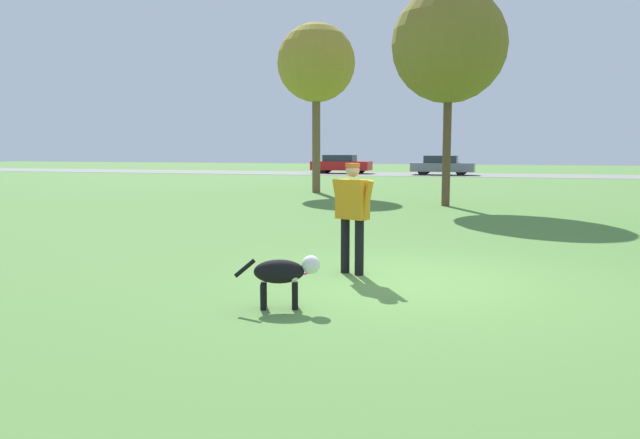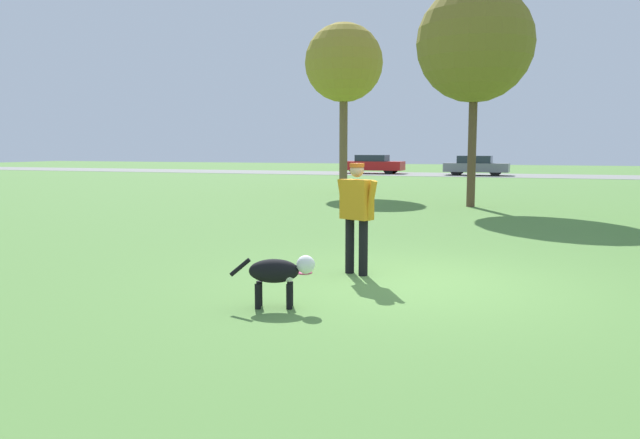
{
  "view_description": "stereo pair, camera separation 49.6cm",
  "coord_description": "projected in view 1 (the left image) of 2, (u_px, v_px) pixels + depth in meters",
  "views": [
    {
      "loc": [
        1.08,
        -8.31,
        1.81
      ],
      "look_at": [
        -1.05,
        -0.74,
        0.9
      ],
      "focal_mm": 35.0,
      "sensor_mm": 36.0,
      "label": 1
    },
    {
      "loc": [
        1.55,
        -8.16,
        1.81
      ],
      "look_at": [
        -1.05,
        -0.74,
        0.9
      ],
      "focal_mm": 35.0,
      "sensor_mm": 36.0,
      "label": 2
    }
  ],
  "objects": [
    {
      "name": "ground_plane",
      "position": [
        409.0,
        282.0,
        8.45
      ],
      "size": [
        120.0,
        120.0,
        0.0
      ],
      "primitive_type": "plane",
      "color": "#56843D"
    },
    {
      "name": "far_road_strip",
      "position": [
        477.0,
        175.0,
        40.89
      ],
      "size": [
        120.0,
        6.0,
        0.01
      ],
      "color": "gray",
      "rests_on": "ground_plane"
    },
    {
      "name": "person",
      "position": [
        352.0,
        209.0,
        8.87
      ],
      "size": [
        0.69,
        0.4,
        1.59
      ],
      "rotation": [
        0.0,
        0.0,
        -0.45
      ],
      "color": "black",
      "rests_on": "ground_plane"
    },
    {
      "name": "dog",
      "position": [
        285.0,
        273.0,
        7.02
      ],
      "size": [
        0.96,
        0.46,
        0.6
      ],
      "rotation": [
        0.0,
        0.0,
        0.31
      ],
      "color": "black",
      "rests_on": "ground_plane"
    },
    {
      "name": "frisbee",
      "position": [
        299.0,
        273.0,
        9.02
      ],
      "size": [
        0.24,
        0.24,
        0.02
      ],
      "color": "#E52366",
      "rests_on": "ground_plane"
    },
    {
      "name": "tree_far_left",
      "position": [
        316.0,
        64.0,
        24.62
      ],
      "size": [
        3.09,
        3.09,
        6.69
      ],
      "color": "brown",
      "rests_on": "ground_plane"
    },
    {
      "name": "tree_mid_center",
      "position": [
        449.0,
        46.0,
        18.87
      ],
      "size": [
        3.49,
        3.49,
        6.64
      ],
      "color": "brown",
      "rests_on": "ground_plane"
    },
    {
      "name": "parked_car_red",
      "position": [
        341.0,
        164.0,
        43.59
      ],
      "size": [
        4.14,
        1.76,
        1.29
      ],
      "rotation": [
        0.0,
        0.0,
        -0.02
      ],
      "color": "red",
      "rests_on": "ground_plane"
    },
    {
      "name": "parked_car_grey",
      "position": [
        442.0,
        165.0,
        41.04
      ],
      "size": [
        4.12,
        1.83,
        1.28
      ],
      "rotation": [
        0.0,
        0.0,
        -0.03
      ],
      "color": "slate",
      "rests_on": "ground_plane"
    }
  ]
}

